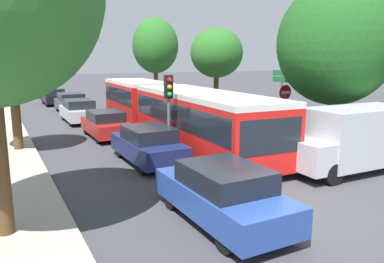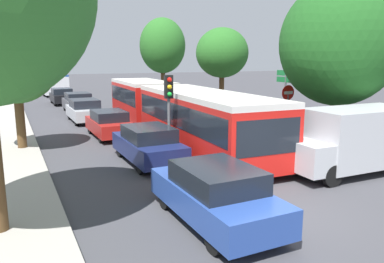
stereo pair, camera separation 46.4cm
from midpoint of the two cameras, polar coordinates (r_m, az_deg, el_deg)
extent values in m
plane|color=#3D3D42|center=(10.44, 14.46, -11.91)|extent=(200.00, 200.00, 0.00)
cube|color=#9E998E|center=(27.49, -26.70, 1.56)|extent=(3.20, 49.99, 0.14)
cube|color=red|center=(16.15, 2.39, 1.53)|extent=(3.20, 10.05, 2.14)
cube|color=black|center=(16.09, 2.40, 2.89)|extent=(3.20, 9.66, 0.94)
cube|color=silver|center=(16.00, 2.43, 5.69)|extent=(3.20, 10.05, 0.21)
cube|color=red|center=(24.88, -7.01, 4.77)|extent=(3.03, 6.92, 2.14)
cube|color=black|center=(24.85, -7.03, 5.66)|extent=(3.04, 6.65, 0.94)
cube|color=silver|center=(24.79, -7.07, 7.47)|extent=(3.03, 6.92, 0.21)
cylinder|color=black|center=(21.18, -4.03, 3.76)|extent=(2.02, 1.15, 1.97)
cube|color=black|center=(11.93, 12.64, -0.83)|extent=(2.35, 0.23, 1.15)
cylinder|color=black|center=(14.19, 12.03, -3.47)|extent=(0.37, 1.06, 1.04)
cylinder|color=black|center=(13.06, 3.94, -4.50)|extent=(0.37, 1.06, 1.04)
cylinder|color=black|center=(19.59, 1.33, 0.73)|extent=(0.37, 1.06, 1.04)
cylinder|color=black|center=(18.79, -4.90, 0.25)|extent=(0.37, 1.06, 1.04)
cylinder|color=black|center=(25.32, -4.53, 3.02)|extent=(0.37, 1.06, 1.04)
cylinder|color=black|center=(24.70, -9.45, 2.71)|extent=(0.37, 1.06, 1.04)
cube|color=silver|center=(47.52, -20.65, 6.88)|extent=(2.98, 11.06, 1.90)
cube|color=black|center=(47.50, -20.68, 7.30)|extent=(2.97, 10.51, 0.80)
cube|color=#234C93|center=(47.47, -20.73, 8.14)|extent=(2.98, 11.06, 0.19)
cylinder|color=black|center=(51.00, -22.36, 6.16)|extent=(0.33, 0.97, 0.95)
cylinder|color=black|center=(51.29, -20.09, 6.34)|extent=(0.33, 0.97, 0.95)
cylinder|color=black|center=(44.18, -21.23, 5.63)|extent=(0.33, 0.97, 0.95)
cylinder|color=black|center=(44.51, -18.63, 5.83)|extent=(0.33, 0.97, 0.95)
cube|color=#284799|center=(9.41, 4.92, -10.22)|extent=(1.80, 4.23, 0.68)
cube|color=black|center=(9.13, 5.31, -6.88)|extent=(1.65, 2.21, 0.52)
cylinder|color=black|center=(10.31, -2.69, -9.93)|extent=(0.22, 0.64, 0.64)
cylinder|color=black|center=(10.96, 4.61, -8.67)|extent=(0.22, 0.64, 0.64)
cylinder|color=black|center=(8.11, 5.28, -16.02)|extent=(0.22, 0.64, 0.64)
cylinder|color=black|center=(8.92, 13.79, -13.70)|extent=(0.22, 0.64, 0.64)
cube|color=navy|center=(14.74, -5.82, -2.46)|extent=(1.77, 4.16, 0.67)
cube|color=black|center=(14.52, -5.73, -0.25)|extent=(1.63, 2.18, 0.52)
cylinder|color=black|center=(15.81, -10.02, -2.68)|extent=(0.22, 0.63, 0.63)
cylinder|color=black|center=(16.27, -5.00, -2.17)|extent=(0.22, 0.63, 0.63)
cylinder|color=black|center=(13.35, -6.78, -5.12)|extent=(0.22, 0.63, 0.63)
cylinder|color=black|center=(13.89, -1.00, -4.41)|extent=(0.22, 0.63, 0.63)
cube|color=#B21E19|center=(19.94, -11.87, 0.82)|extent=(1.70, 4.00, 0.65)
cube|color=black|center=(19.76, -11.86, 2.41)|extent=(1.56, 2.10, 0.50)
cylinder|color=black|center=(21.06, -14.59, 0.49)|extent=(0.21, 0.61, 0.61)
cylinder|color=black|center=(21.38, -10.86, 0.81)|extent=(0.21, 0.61, 0.61)
cylinder|color=black|center=(18.60, -12.97, -0.78)|extent=(0.21, 0.61, 0.61)
cylinder|color=black|center=(18.97, -8.78, -0.41)|extent=(0.21, 0.61, 0.61)
cube|color=#B7BABF|center=(25.25, -15.53, 2.82)|extent=(1.80, 4.23, 0.68)
cube|color=black|center=(25.08, -15.55, 4.15)|extent=(1.65, 2.21, 0.52)
cylinder|color=black|center=(26.49, -17.65, 2.45)|extent=(0.22, 0.64, 0.64)
cylinder|color=black|center=(26.75, -14.47, 2.70)|extent=(0.22, 0.64, 0.64)
cylinder|color=black|center=(23.84, -16.65, 1.62)|extent=(0.22, 0.64, 0.64)
cylinder|color=black|center=(24.13, -13.13, 1.90)|extent=(0.22, 0.64, 0.64)
cube|color=#47474C|center=(29.94, -16.55, 4.01)|extent=(1.84, 4.32, 0.70)
cube|color=black|center=(29.78, -16.58, 5.16)|extent=(1.69, 2.26, 0.53)
cylinder|color=black|center=(31.21, -18.35, 3.64)|extent=(0.23, 0.66, 0.66)
cylinder|color=black|center=(31.46, -15.57, 3.84)|extent=(0.23, 0.66, 0.66)
cylinder|color=black|center=(28.50, -17.56, 3.04)|extent=(0.23, 0.66, 0.66)
cylinder|color=black|center=(28.77, -14.53, 3.26)|extent=(0.23, 0.66, 0.66)
cube|color=black|center=(35.94, -18.86, 4.92)|extent=(1.77, 4.15, 0.67)
cube|color=black|center=(35.80, -18.90, 5.85)|extent=(1.62, 2.18, 0.51)
cylinder|color=black|center=(37.20, -20.24, 4.59)|extent=(0.22, 0.63, 0.63)
cylinder|color=black|center=(37.38, -17.98, 4.76)|extent=(0.22, 0.63, 0.63)
cylinder|color=black|center=(34.57, -19.75, 4.19)|extent=(0.22, 0.63, 0.63)
cylinder|color=black|center=(34.77, -17.33, 4.37)|extent=(0.22, 0.63, 0.63)
cube|color=#B7BABF|center=(14.70, 25.17, -0.63)|extent=(4.17, 2.14, 2.00)
cube|color=#B7BABF|center=(13.03, 17.79, -3.60)|extent=(0.96, 1.93, 1.00)
cylinder|color=black|center=(12.85, 21.52, -6.27)|extent=(0.73, 0.26, 0.72)
cylinder|color=black|center=(14.01, 16.60, -4.56)|extent=(0.73, 0.26, 0.72)
cylinder|color=black|center=(16.32, 25.42, -3.00)|extent=(0.73, 0.26, 0.72)
cylinder|color=#56595E|center=(14.74, -2.63, 1.98)|extent=(0.12, 0.12, 3.40)
cube|color=black|center=(14.60, -2.67, 6.83)|extent=(0.35, 0.29, 0.90)
sphere|color=red|center=(14.44, -2.53, 7.90)|extent=(0.18, 0.18, 0.18)
sphere|color=#EAAD14|center=(14.46, -2.52, 6.79)|extent=(0.18, 0.18, 0.18)
sphere|color=green|center=(14.48, -2.51, 5.68)|extent=(0.18, 0.18, 0.18)
cylinder|color=#56595E|center=(18.28, 14.94, 1.77)|extent=(0.08, 0.08, 2.40)
cylinder|color=red|center=(18.13, 15.14, 5.74)|extent=(0.70, 0.03, 0.70)
cube|color=white|center=(18.11, 15.18, 5.73)|extent=(0.50, 0.04, 0.14)
cylinder|color=#56595E|center=(20.29, 14.59, 4.38)|extent=(0.10, 0.10, 3.60)
cube|color=#197A38|center=(20.18, 14.79, 8.61)|extent=(0.06, 1.40, 0.28)
cube|color=#197A38|center=(20.19, 14.75, 7.65)|extent=(0.06, 1.40, 0.28)
cylinder|color=#51381E|center=(18.01, -24.01, 1.25)|extent=(0.39, 0.39, 2.52)
ellipsoid|color=#33752D|center=(17.81, -24.63, 9.16)|extent=(3.32, 3.32, 3.27)
ellipsoid|color=#33752D|center=(17.34, -22.93, 7.64)|extent=(1.99, 1.99, 1.80)
cylinder|color=#51381E|center=(17.78, 21.49, 1.58)|extent=(0.39, 0.39, 2.67)
ellipsoid|color=#1E561E|center=(17.59, 22.26, 12.35)|extent=(5.04, 5.04, 5.32)
ellipsoid|color=#286623|center=(17.62, 20.03, 9.90)|extent=(3.02, 3.02, 2.93)
cylinder|color=#51381E|center=(26.41, 5.02, 5.66)|extent=(0.35, 0.35, 3.17)
ellipsoid|color=#286623|center=(26.31, 5.12, 11.86)|extent=(3.60, 3.60, 3.40)
cylinder|color=#51381E|center=(34.39, -4.03, 7.06)|extent=(0.39, 0.39, 3.37)
ellipsoid|color=#286623|center=(34.33, -4.11, 12.92)|extent=(4.08, 4.08, 4.88)
ellipsoid|color=#286623|center=(34.35, -4.07, 11.70)|extent=(2.45, 2.45, 2.68)
camera|label=1|loc=(0.23, -89.10, 0.17)|focal=35.00mm
camera|label=2|loc=(0.23, 90.90, -0.17)|focal=35.00mm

